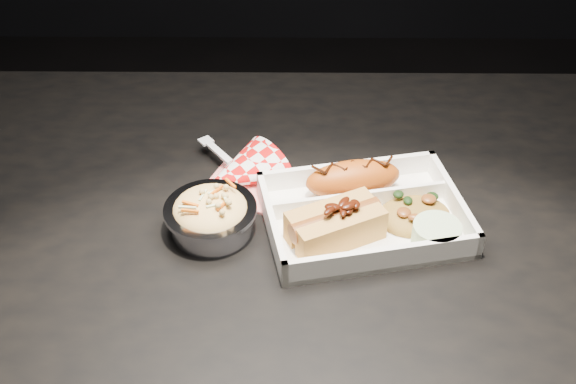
{
  "coord_description": "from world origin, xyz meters",
  "views": [
    {
      "loc": [
        -0.05,
        -0.7,
        1.38
      ],
      "look_at": [
        -0.06,
        -0.0,
        0.81
      ],
      "focal_mm": 45.0,
      "sensor_mm": 36.0,
      "label": 1
    }
  ],
  "objects_px": {
    "foil_coleslaw_cup": "(211,214)",
    "food_tray": "(363,218)",
    "dining_table": "(331,276)",
    "fried_pastry": "(353,179)",
    "napkin_fork": "(240,173)",
    "hotdog": "(335,222)"
  },
  "relations": [
    {
      "from": "food_tray",
      "to": "foil_coleslaw_cup",
      "type": "bearing_deg",
      "value": 172.62
    },
    {
      "from": "dining_table",
      "to": "napkin_fork",
      "type": "relative_size",
      "value": 7.62
    },
    {
      "from": "hotdog",
      "to": "napkin_fork",
      "type": "relative_size",
      "value": 0.83
    },
    {
      "from": "fried_pastry",
      "to": "hotdog",
      "type": "distance_m",
      "value": 0.09
    },
    {
      "from": "dining_table",
      "to": "napkin_fork",
      "type": "xyz_separation_m",
      "value": [
        -0.13,
        0.09,
        0.11
      ]
    },
    {
      "from": "foil_coleslaw_cup",
      "to": "napkin_fork",
      "type": "bearing_deg",
      "value": 72.63
    },
    {
      "from": "food_tray",
      "to": "fried_pastry",
      "type": "relative_size",
      "value": 2.17
    },
    {
      "from": "dining_table",
      "to": "foil_coleslaw_cup",
      "type": "bearing_deg",
      "value": -177.06
    },
    {
      "from": "dining_table",
      "to": "hotdog",
      "type": "distance_m",
      "value": 0.13
    },
    {
      "from": "dining_table",
      "to": "fried_pastry",
      "type": "height_order",
      "value": "fried_pastry"
    },
    {
      "from": "foil_coleslaw_cup",
      "to": "napkin_fork",
      "type": "relative_size",
      "value": 0.75
    },
    {
      "from": "fried_pastry",
      "to": "foil_coleslaw_cup",
      "type": "bearing_deg",
      "value": -159.44
    },
    {
      "from": "dining_table",
      "to": "foil_coleslaw_cup",
      "type": "xyz_separation_m",
      "value": [
        -0.16,
        -0.01,
        0.12
      ]
    },
    {
      "from": "fried_pastry",
      "to": "foil_coleslaw_cup",
      "type": "height_order",
      "value": "foil_coleslaw_cup"
    },
    {
      "from": "fried_pastry",
      "to": "napkin_fork",
      "type": "height_order",
      "value": "napkin_fork"
    },
    {
      "from": "food_tray",
      "to": "napkin_fork",
      "type": "distance_m",
      "value": 0.19
    },
    {
      "from": "dining_table",
      "to": "hotdog",
      "type": "bearing_deg",
      "value": -89.09
    },
    {
      "from": "food_tray",
      "to": "foil_coleslaw_cup",
      "type": "height_order",
      "value": "foil_coleslaw_cup"
    },
    {
      "from": "foil_coleslaw_cup",
      "to": "food_tray",
      "type": "bearing_deg",
      "value": 4.41
    },
    {
      "from": "fried_pastry",
      "to": "dining_table",
      "type": "bearing_deg",
      "value": -114.42
    },
    {
      "from": "fried_pastry",
      "to": "hotdog",
      "type": "relative_size",
      "value": 0.99
    },
    {
      "from": "napkin_fork",
      "to": "foil_coleslaw_cup",
      "type": "bearing_deg",
      "value": -54.44
    }
  ]
}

